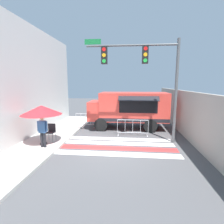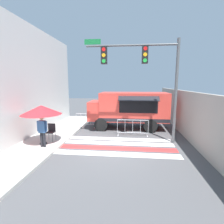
{
  "view_description": "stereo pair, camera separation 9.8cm",
  "coord_description": "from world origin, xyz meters",
  "views": [
    {
      "loc": [
        0.74,
        -8.34,
        3.29
      ],
      "look_at": [
        -0.37,
        2.83,
        1.45
      ],
      "focal_mm": 28.0,
      "sensor_mm": 36.0,
      "label": 1
    },
    {
      "loc": [
        0.83,
        -8.33,
        3.29
      ],
      "look_at": [
        -0.37,
        2.83,
        1.45
      ],
      "focal_mm": 28.0,
      "sensor_mm": 36.0,
      "label": 2
    }
  ],
  "objects": [
    {
      "name": "barricade_front",
      "position": [
        0.98,
        2.52,
        0.51
      ],
      "size": [
        1.97,
        0.44,
        1.04
      ],
      "color": "#B7BABF",
      "rests_on": "ground_plane"
    },
    {
      "name": "folding_chair",
      "position": [
        -3.57,
        0.7,
        0.7
      ],
      "size": [
        0.44,
        0.44,
        0.96
      ],
      "rotation": [
        0.0,
        0.0,
        -0.32
      ],
      "color": "#4C4C51",
      "rests_on": "sidewalk_left"
    },
    {
      "name": "building_left_facade",
      "position": [
        -5.25,
        0.0,
        3.39
      ],
      "size": [
        0.25,
        16.0,
        6.77
      ],
      "color": "silver",
      "rests_on": "ground_plane"
    },
    {
      "name": "barricade_side",
      "position": [
        -2.57,
        4.48,
        0.5
      ],
      "size": [
        1.54,
        0.44,
        1.04
      ],
      "color": "#B7BABF",
      "rests_on": "ground_plane"
    },
    {
      "name": "food_truck",
      "position": [
        0.62,
        4.42,
        1.56
      ],
      "size": [
        5.66,
        2.74,
        2.64
      ],
      "color": "#D13D33",
      "rests_on": "ground_plane"
    },
    {
      "name": "concrete_wall_right",
      "position": [
        4.27,
        3.0,
        1.42
      ],
      "size": [
        0.2,
        16.0,
        2.84
      ],
      "color": "#A39E93",
      "rests_on": "ground_plane"
    },
    {
      "name": "sidewalk_left",
      "position": [
        -4.97,
        0.0,
        0.06
      ],
      "size": [
        4.4,
        16.0,
        0.12
      ],
      "color": "#B7B5AD",
      "rests_on": "ground_plane"
    },
    {
      "name": "ground_plane",
      "position": [
        0.0,
        0.0,
        0.0
      ],
      "size": [
        60.0,
        60.0,
        0.0
      ],
      "primitive_type": "plane",
      "color": "#4C4C4F"
    },
    {
      "name": "vendor_person",
      "position": [
        -3.53,
        -0.31,
        1.02
      ],
      "size": [
        0.53,
        0.21,
        1.59
      ],
      "rotation": [
        0.0,
        0.0,
        -0.27
      ],
      "color": "black",
      "rests_on": "sidewalk_left"
    },
    {
      "name": "traffic_signal_pole",
      "position": [
        1.55,
        1.44,
        4.12
      ],
      "size": [
        5.06,
        0.29,
        5.66
      ],
      "color": "#515456",
      "rests_on": "ground_plane"
    },
    {
      "name": "crosswalk_painted",
      "position": [
        0.0,
        0.57,
        0.0
      ],
      "size": [
        6.4,
        2.84,
        0.01
      ],
      "color": "white",
      "rests_on": "ground_plane"
    },
    {
      "name": "patio_umbrella",
      "position": [
        -3.75,
        0.11,
        1.94
      ],
      "size": [
        2.05,
        2.05,
        2.07
      ],
      "color": "black",
      "rests_on": "sidewalk_left"
    }
  ]
}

